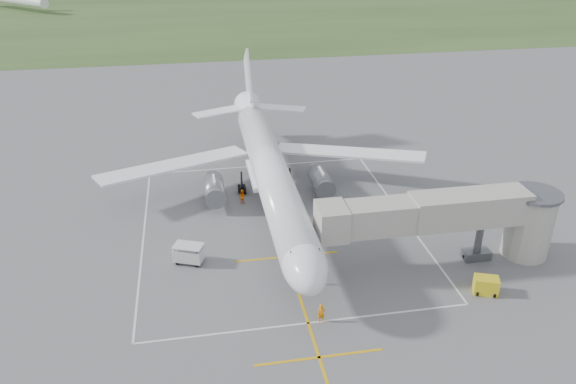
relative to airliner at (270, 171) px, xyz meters
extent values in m
plane|color=#505053|center=(0.00, -0.75, -4.39)|extent=(700.00, 700.00, 0.00)
cube|color=#30481F|center=(0.00, 129.25, -4.38)|extent=(700.00, 120.00, 0.02)
cube|color=#D89C0C|center=(0.00, -5.75, -4.38)|extent=(0.25, 60.00, 0.01)
cube|color=#D89C0C|center=(0.00, -24.75, -4.38)|extent=(10.00, 0.25, 0.01)
cube|color=#D89C0C|center=(0.00, -10.75, -4.38)|extent=(10.00, 0.25, 0.01)
cube|color=silver|center=(0.00, 11.25, -4.38)|extent=(28.00, 0.20, 0.01)
cube|color=silver|center=(0.00, -20.75, -4.38)|extent=(28.00, 0.20, 0.01)
cube|color=silver|center=(-14.00, -4.75, -4.38)|extent=(0.20, 32.00, 0.01)
cube|color=silver|center=(14.00, -4.75, -4.38)|extent=(0.20, 32.00, 0.01)
cylinder|color=white|center=(0.00, -0.75, 0.11)|extent=(3.80, 36.00, 3.80)
ellipsoid|color=white|center=(0.00, -18.75, 0.11)|extent=(3.80, 7.22, 3.80)
cube|color=black|center=(0.00, -19.65, 1.16)|extent=(2.40, 1.60, 0.99)
cone|color=white|center=(0.00, 19.75, 0.51)|extent=(3.80, 6.00, 3.80)
cube|color=white|center=(10.50, 5.25, -0.74)|extent=(17.93, 11.24, 1.23)
cube|color=white|center=(-10.50, 5.25, -0.74)|extent=(17.93, 11.24, 1.23)
cube|color=white|center=(0.00, 2.25, -1.44)|extent=(4.20, 8.00, 0.50)
cube|color=white|center=(0.00, 20.45, 4.81)|extent=(0.30, 7.89, 8.65)
cube|color=white|center=(0.00, 18.25, 1.81)|extent=(0.35, 5.00, 1.20)
cube|color=white|center=(4.20, 19.45, 0.71)|extent=(7.85, 5.03, 0.20)
cube|color=white|center=(-4.20, 19.45, 0.71)|extent=(7.85, 5.03, 0.20)
cylinder|color=slate|center=(6.20, 1.75, -2.49)|extent=(2.30, 4.20, 2.30)
cube|color=white|center=(6.20, 1.45, -1.69)|extent=(0.25, 2.40, 1.20)
cylinder|color=slate|center=(-6.20, 1.75, -2.49)|extent=(2.30, 4.20, 2.30)
cube|color=white|center=(-6.20, 1.45, -1.69)|extent=(0.25, 2.40, 1.20)
cylinder|color=black|center=(0.00, -15.25, -3.09)|extent=(0.18, 0.18, 2.60)
cylinder|color=black|center=(-0.11, -15.25, -3.99)|extent=(0.28, 0.80, 0.80)
cylinder|color=black|center=(0.11, -15.25, -3.99)|extent=(0.28, 0.80, 0.80)
cylinder|color=black|center=(2.90, 3.75, -2.99)|extent=(0.22, 0.22, 2.80)
cylinder|color=black|center=(2.62, 3.40, -3.91)|extent=(0.32, 0.96, 0.96)
cylinder|color=black|center=(3.18, 3.40, -3.91)|extent=(0.32, 0.96, 0.96)
cylinder|color=black|center=(2.62, 4.10, -3.91)|extent=(0.32, 0.96, 0.96)
cylinder|color=black|center=(3.18, 4.10, -3.91)|extent=(0.32, 0.96, 0.96)
cylinder|color=black|center=(-2.90, 3.75, -2.99)|extent=(0.22, 0.22, 2.80)
cylinder|color=black|center=(-3.18, 3.40, -3.91)|extent=(0.32, 0.96, 0.96)
cylinder|color=black|center=(-2.62, 3.40, -3.91)|extent=(0.32, 0.96, 0.96)
cylinder|color=black|center=(-3.18, 4.10, -3.91)|extent=(0.32, 0.96, 0.96)
cylinder|color=black|center=(-2.62, 4.10, -3.91)|extent=(0.32, 0.96, 0.96)
cube|color=#A19D91|center=(7.74, -14.25, 1.21)|extent=(11.09, 2.90, 2.80)
cube|color=#A19D91|center=(16.46, -14.25, 1.31)|extent=(11.09, 3.10, 3.00)
cube|color=#A19D91|center=(3.40, -14.25, 1.21)|extent=(2.60, 3.40, 3.00)
cylinder|color=#54575B|center=(18.00, -14.25, -2.29)|extent=(0.70, 0.70, 4.20)
cube|color=#54575B|center=(18.00, -14.25, -3.94)|extent=(2.60, 1.40, 0.90)
cylinder|color=#A19D91|center=(23.00, -14.25, -1.19)|extent=(4.40, 4.40, 6.40)
cylinder|color=#54575B|center=(23.00, -14.25, 2.21)|extent=(5.00, 5.00, 0.30)
cylinder|color=black|center=(17.00, -14.25, -4.04)|extent=(0.70, 0.30, 0.70)
cylinder|color=black|center=(19.00, -14.25, -4.04)|extent=(0.70, 0.30, 0.70)
cube|color=yellow|center=(16.25, -19.47, -3.62)|extent=(2.41, 1.98, 1.55)
cylinder|color=black|center=(15.37, -19.75, -4.16)|extent=(0.35, 0.50, 0.46)
cylinder|color=black|center=(16.73, -20.25, -4.16)|extent=(0.35, 0.50, 0.46)
cube|color=silver|center=(-9.39, -10.05, -3.46)|extent=(3.16, 2.55, 1.21)
cube|color=silver|center=(-9.39, -10.05, -2.52)|extent=(3.16, 2.55, 0.09)
cylinder|color=black|center=(-10.66, -10.25, -3.24)|extent=(0.09, 0.09, 1.43)
cylinder|color=black|center=(-8.62, -11.07, -3.24)|extent=(0.09, 0.09, 1.43)
cylinder|color=black|center=(-10.17, -9.02, -3.24)|extent=(0.09, 0.09, 1.43)
cylinder|color=black|center=(-8.13, -9.84, -3.24)|extent=(0.09, 0.09, 1.43)
cylinder|color=black|center=(-10.54, -10.24, -4.17)|extent=(0.35, 0.48, 0.44)
cylinder|color=black|center=(-8.70, -10.98, -4.17)|extent=(0.35, 0.48, 0.44)
cylinder|color=black|center=(-10.09, -9.12, -4.17)|extent=(0.35, 0.48, 0.44)
cylinder|color=black|center=(-8.25, -9.85, -4.17)|extent=(0.35, 0.48, 0.44)
imported|color=orange|center=(1.09, -20.70, -3.56)|extent=(0.62, 0.42, 1.67)
imported|color=orange|center=(-3.12, 1.26, -3.55)|extent=(1.04, 1.00, 1.68)
camera|label=1|loc=(-7.98, -56.09, 25.93)|focal=35.00mm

